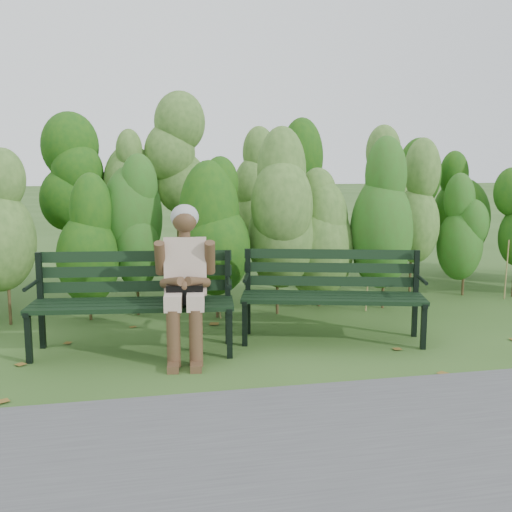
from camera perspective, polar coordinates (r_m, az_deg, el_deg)
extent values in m
plane|color=#2D4D1B|center=(5.22, 0.79, -8.75)|extent=(80.00, 80.00, 0.00)
cube|color=#474749|center=(3.27, 9.66, -20.02)|extent=(60.00, 2.50, 0.01)
cylinder|color=#47381E|center=(6.36, -21.12, -2.43)|extent=(0.03, 0.03, 0.80)
ellipsoid|color=#335A1E|center=(6.27, -21.44, 3.32)|extent=(0.64, 0.64, 1.44)
cylinder|color=#47381E|center=(6.28, -15.61, -2.29)|extent=(0.03, 0.03, 0.80)
ellipsoid|color=#335A1E|center=(6.20, -15.85, 3.53)|extent=(0.64, 0.64, 1.44)
cylinder|color=#47381E|center=(6.27, -10.02, -2.12)|extent=(0.03, 0.03, 0.80)
ellipsoid|color=#335A1E|center=(6.18, -10.18, 3.72)|extent=(0.64, 0.64, 1.44)
cylinder|color=#47381E|center=(6.31, -4.47, -1.93)|extent=(0.03, 0.03, 0.80)
ellipsoid|color=#335A1E|center=(6.23, -4.54, 3.86)|extent=(0.64, 0.64, 1.44)
cylinder|color=#47381E|center=(6.42, 0.96, -1.73)|extent=(0.03, 0.03, 0.80)
ellipsoid|color=#335A1E|center=(6.33, 0.98, 3.97)|extent=(0.64, 0.64, 1.44)
cylinder|color=#47381E|center=(6.58, 6.17, -1.53)|extent=(0.03, 0.03, 0.80)
ellipsoid|color=#335A1E|center=(6.49, 6.27, 4.04)|extent=(0.64, 0.64, 1.44)
cylinder|color=#47381E|center=(6.79, 11.10, -1.32)|extent=(0.03, 0.03, 0.80)
ellipsoid|color=#335A1E|center=(6.71, 11.26, 4.07)|extent=(0.64, 0.64, 1.44)
cylinder|color=#47381E|center=(7.04, 15.70, -1.12)|extent=(0.03, 0.03, 0.80)
ellipsoid|color=#335A1E|center=(6.97, 15.91, 4.08)|extent=(0.64, 0.64, 1.44)
cylinder|color=#47381E|center=(7.34, 19.94, -0.92)|extent=(0.03, 0.03, 0.80)
ellipsoid|color=#335A1E|center=(7.27, 20.21, 4.06)|extent=(0.64, 0.64, 1.44)
cylinder|color=#47381E|center=(7.28, -18.21, 0.28)|extent=(0.04, 0.04, 1.10)
ellipsoid|color=#1B4E14|center=(7.21, -18.54, 7.21)|extent=(0.70, 0.70, 1.98)
cylinder|color=#47381E|center=(7.23, -12.15, 0.47)|extent=(0.04, 0.04, 1.10)
ellipsoid|color=#1B4E14|center=(7.16, -12.38, 7.45)|extent=(0.70, 0.70, 1.98)
cylinder|color=#47381E|center=(7.26, -6.08, 0.65)|extent=(0.04, 0.04, 1.10)
ellipsoid|color=#1B4E14|center=(7.19, -6.20, 7.61)|extent=(0.70, 0.70, 1.98)
cylinder|color=#47381E|center=(7.38, -0.14, 0.83)|extent=(0.04, 0.04, 1.10)
ellipsoid|color=#1B4E14|center=(7.31, -0.14, 7.68)|extent=(0.70, 0.70, 1.98)
cylinder|color=#47381E|center=(7.56, 5.57, 0.99)|extent=(0.04, 0.04, 1.10)
ellipsoid|color=#1B4E14|center=(7.50, 5.67, 7.67)|extent=(0.70, 0.70, 1.98)
cylinder|color=#47381E|center=(7.82, 10.96, 1.13)|extent=(0.04, 0.04, 1.10)
ellipsoid|color=#1B4E14|center=(7.76, 11.15, 7.58)|extent=(0.70, 0.70, 1.98)
cylinder|color=#47381E|center=(8.15, 15.95, 1.25)|extent=(0.04, 0.04, 1.10)
ellipsoid|color=#1B4E14|center=(8.09, 16.21, 7.44)|extent=(0.70, 0.70, 1.98)
cylinder|color=#47381E|center=(8.53, 20.53, 1.35)|extent=(0.04, 0.04, 1.10)
ellipsoid|color=#1B4E14|center=(8.47, 20.85, 7.26)|extent=(0.70, 0.70, 1.98)
cube|color=brown|center=(4.93, -8.85, -9.88)|extent=(0.10, 0.09, 0.01)
cube|color=brown|center=(4.72, -7.51, -10.70)|extent=(0.09, 0.10, 0.01)
cube|color=brown|center=(4.55, -14.80, -11.68)|extent=(0.10, 0.09, 0.01)
cube|color=brown|center=(5.02, -4.47, -9.45)|extent=(0.11, 0.11, 0.01)
cube|color=brown|center=(4.66, -19.23, -11.42)|extent=(0.11, 0.11, 0.01)
cube|color=brown|center=(5.66, -2.11, -7.32)|extent=(0.09, 0.10, 0.01)
cube|color=brown|center=(4.55, -20.07, -11.93)|extent=(0.10, 0.08, 0.01)
cube|color=brown|center=(5.73, 18.26, -7.56)|extent=(0.11, 0.11, 0.01)
cube|color=brown|center=(5.91, 18.50, -7.08)|extent=(0.11, 0.11, 0.01)
cube|color=brown|center=(5.49, 6.76, -7.88)|extent=(0.11, 0.11, 0.01)
cube|color=brown|center=(5.94, -20.46, -7.11)|extent=(0.11, 0.11, 0.01)
cube|color=brown|center=(5.30, 22.98, -9.14)|extent=(0.08, 0.10, 0.01)
cube|color=brown|center=(6.50, 10.66, -5.32)|extent=(0.11, 0.11, 0.01)
cube|color=brown|center=(5.30, -17.83, -8.86)|extent=(0.11, 0.10, 0.01)
cube|color=brown|center=(4.55, -11.69, -11.59)|extent=(0.10, 0.11, 0.01)
cube|color=brown|center=(4.03, -16.79, -14.51)|extent=(0.11, 0.11, 0.01)
cube|color=brown|center=(4.31, -21.23, -13.17)|extent=(0.11, 0.11, 0.01)
cube|color=black|center=(4.90, -11.94, -5.04)|extent=(1.67, 0.31, 0.04)
cube|color=black|center=(5.01, -11.77, -4.72)|extent=(1.67, 0.31, 0.04)
cube|color=black|center=(5.12, -11.62, -4.42)|extent=(1.67, 0.31, 0.04)
cube|color=black|center=(5.24, -11.46, -4.13)|extent=(1.67, 0.31, 0.04)
cube|color=black|center=(5.30, -11.39, -2.85)|extent=(1.66, 0.26, 0.10)
cube|color=black|center=(5.29, -11.41, -1.44)|extent=(1.66, 0.26, 0.10)
cube|color=black|center=(5.28, -11.44, -0.03)|extent=(1.66, 0.26, 0.10)
cube|color=black|center=(5.11, -20.86, -7.29)|extent=(0.05, 0.05, 0.42)
cube|color=black|center=(5.43, -19.82, -4.03)|extent=(0.05, 0.05, 0.83)
cube|color=black|center=(5.23, -20.41, -4.74)|extent=(0.10, 0.47, 0.04)
cylinder|color=black|center=(5.15, -20.67, -2.65)|extent=(0.08, 0.35, 0.03)
cube|color=black|center=(4.90, -2.53, -7.36)|extent=(0.05, 0.05, 0.42)
cube|color=black|center=(5.24, -2.70, -3.96)|extent=(0.05, 0.05, 0.83)
cube|color=black|center=(5.04, -2.62, -4.70)|extent=(0.10, 0.47, 0.04)
cylinder|color=black|center=(4.95, -2.62, -2.53)|extent=(0.08, 0.35, 0.03)
cube|color=black|center=(5.18, 7.42, -4.36)|extent=(1.57, 0.51, 0.04)
cube|color=black|center=(5.29, 7.34, -4.08)|extent=(1.57, 0.51, 0.04)
cube|color=black|center=(5.40, 7.26, -3.82)|extent=(1.57, 0.51, 0.04)
cube|color=black|center=(5.51, 7.19, -3.57)|extent=(1.57, 0.51, 0.04)
cube|color=black|center=(5.57, 7.15, -2.40)|extent=(1.56, 0.47, 0.09)
cube|color=black|center=(5.56, 7.17, -1.11)|extent=(1.56, 0.47, 0.09)
cube|color=black|center=(5.55, 7.18, 0.18)|extent=(1.56, 0.47, 0.09)
cube|color=black|center=(5.22, -1.08, -6.44)|extent=(0.05, 0.05, 0.40)
cube|color=black|center=(5.54, -0.77, -3.41)|extent=(0.05, 0.05, 0.80)
cube|color=black|center=(5.35, -0.93, -4.06)|extent=(0.16, 0.44, 0.04)
cylinder|color=black|center=(5.27, -0.97, -2.09)|extent=(0.12, 0.33, 0.03)
cube|color=black|center=(5.33, 15.68, -6.47)|extent=(0.05, 0.05, 0.40)
cube|color=black|center=(5.64, 14.95, -3.49)|extent=(0.05, 0.05, 0.80)
cube|color=black|center=(5.45, 15.37, -4.13)|extent=(0.16, 0.44, 0.04)
cylinder|color=black|center=(5.37, 15.55, -2.20)|extent=(0.12, 0.33, 0.03)
cube|color=#CBAD9A|center=(4.82, -7.83, -4.10)|extent=(0.18, 0.42, 0.13)
cube|color=#CBAD9A|center=(4.81, -5.75, -4.08)|extent=(0.18, 0.42, 0.13)
cylinder|color=#523823|center=(4.73, -7.87, -7.81)|extent=(0.12, 0.12, 0.46)
cylinder|color=#523823|center=(4.72, -5.74, -7.79)|extent=(0.12, 0.12, 0.46)
cube|color=#523823|center=(4.72, -7.87, -10.39)|extent=(0.11, 0.20, 0.06)
cube|color=#523823|center=(4.71, -5.72, -10.38)|extent=(0.11, 0.20, 0.06)
cube|color=#CBAD9A|center=(5.03, -6.73, -0.96)|extent=(0.38, 0.28, 0.50)
cylinder|color=#523823|center=(4.97, -6.79, 1.97)|extent=(0.09, 0.09, 0.10)
sphere|color=#523823|center=(4.95, -6.82, 3.40)|extent=(0.20, 0.20, 0.20)
ellipsoid|color=gray|center=(4.97, -6.81, 3.71)|extent=(0.23, 0.22, 0.21)
cylinder|color=#523823|center=(4.95, -9.12, -0.20)|extent=(0.11, 0.21, 0.30)
cylinder|color=#523823|center=(4.93, -4.42, -0.14)|extent=(0.11, 0.21, 0.30)
cylinder|color=#523823|center=(4.85, -7.99, -2.50)|extent=(0.20, 0.26, 0.13)
cylinder|color=#523823|center=(4.84, -5.59, -2.48)|extent=(0.24, 0.24, 0.13)
sphere|color=#523823|center=(4.79, -6.81, -2.85)|extent=(0.11, 0.11, 0.11)
cube|color=black|center=(4.81, -6.79, -3.62)|extent=(0.30, 0.15, 0.15)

